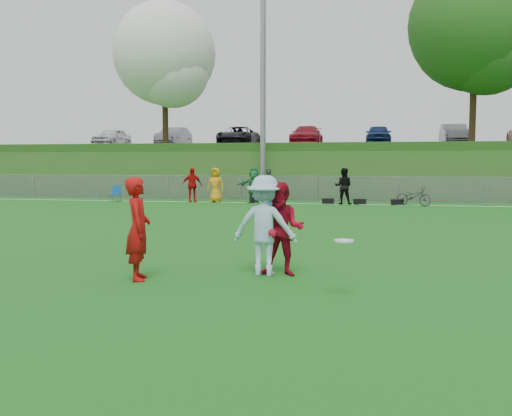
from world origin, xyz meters
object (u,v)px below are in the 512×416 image
(player_red_left, at_px, (138,229))
(player_red_center, at_px, (282,229))
(frisbee, at_px, (344,241))
(bicycle, at_px, (414,196))
(player_blue, at_px, (265,226))
(recycling_bin, at_px, (272,196))

(player_red_left, distance_m, player_red_center, 2.47)
(player_red_center, distance_m, frisbee, 1.89)
(player_red_center, distance_m, bicycle, 17.04)
(player_red_center, distance_m, player_blue, 0.31)
(frisbee, distance_m, recycling_bin, 18.25)
(player_red_center, height_order, player_blue, player_blue)
(player_red_left, xyz_separation_m, bicycle, (5.65, 17.57, -0.44))
(player_blue, bearing_deg, frisbee, 136.80)
(bicycle, bearing_deg, player_red_center, -161.35)
(player_red_center, xyz_separation_m, frisbee, (1.15, -1.50, 0.03))
(player_red_center, bearing_deg, frisbee, -50.78)
(player_red_left, relative_size, player_blue, 0.99)
(player_red_center, relative_size, frisbee, 5.70)
(player_red_center, height_order, recycling_bin, player_red_center)
(player_red_left, bearing_deg, recycling_bin, -18.17)
(bicycle, bearing_deg, recycling_bin, 123.99)
(frisbee, relative_size, bicycle, 0.17)
(recycling_bin, bearing_deg, player_red_left, -87.42)
(player_red_left, relative_size, bicycle, 1.05)
(player_red_left, height_order, frisbee, player_red_left)
(recycling_bin, bearing_deg, player_red_center, -79.23)
(recycling_bin, height_order, bicycle, bicycle)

